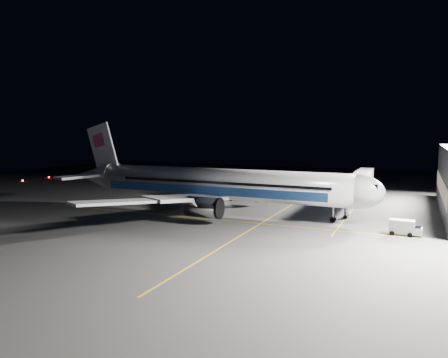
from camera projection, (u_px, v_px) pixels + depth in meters
name	position (u px, v px, depth m)	size (l,w,h in m)	color
ground	(219.00, 212.00, 79.89)	(200.00, 200.00, 0.00)	#4C4C4F
guide_line_main	(272.00, 217.00, 75.88)	(0.25, 80.00, 0.01)	gold
guide_line_cross	(205.00, 219.00, 74.44)	(70.00, 0.25, 0.01)	gold
guide_line_side	(351.00, 212.00, 80.16)	(0.25, 40.00, 0.01)	gold
airliner	(214.00, 184.00, 79.73)	(61.48, 54.22, 16.64)	silver
jet_bridge	(357.00, 183.00, 86.96)	(3.60, 34.40, 6.30)	#B2B2B7
service_truck	(405.00, 227.00, 62.50)	(4.52, 2.18, 2.26)	silver
baggage_tug	(228.00, 197.00, 93.58)	(2.55, 2.13, 1.73)	black
safety_cone_a	(268.00, 205.00, 86.49)	(0.37, 0.37, 0.55)	#DE6109
safety_cone_b	(249.00, 200.00, 92.40)	(0.36, 0.36, 0.54)	#DE6109
safety_cone_c	(210.00, 206.00, 85.05)	(0.42, 0.42, 0.63)	#DE6109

